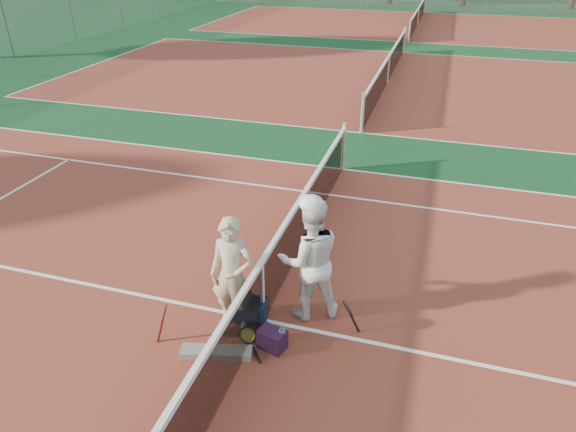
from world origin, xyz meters
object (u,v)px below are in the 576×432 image
(net_main, at_px, (262,292))
(racket_black_held, at_px, (347,318))
(sports_bag_purple, at_px, (272,339))
(water_bottle, at_px, (282,339))
(sports_bag_navy, at_px, (252,310))
(player_a, at_px, (232,275))
(player_b, at_px, (310,260))
(racket_red, at_px, (165,325))
(racket_spare, at_px, (247,337))

(net_main, bearing_deg, racket_black_held, 2.96)
(sports_bag_purple, bearing_deg, water_bottle, 13.48)
(water_bottle, bearing_deg, racket_black_held, 33.41)
(sports_bag_navy, bearing_deg, player_a, -142.50)
(player_a, bearing_deg, player_b, 29.43)
(net_main, bearing_deg, sports_bag_navy, -170.10)
(sports_bag_purple, bearing_deg, net_main, 122.06)
(net_main, height_order, player_a, player_a)
(player_a, xyz_separation_m, sports_bag_navy, (0.19, 0.15, -0.67))
(player_b, distance_m, water_bottle, 1.12)
(sports_bag_purple, bearing_deg, sports_bag_navy, 135.77)
(player_b, relative_size, sports_bag_navy, 4.23)
(racket_red, relative_size, sports_bag_purple, 1.68)
(racket_red, height_order, sports_bag_purple, racket_red)
(racket_red, xyz_separation_m, water_bottle, (1.50, 0.33, -0.14))
(player_b, distance_m, racket_black_held, 0.93)
(sports_bag_navy, height_order, sports_bag_purple, sports_bag_navy)
(player_a, bearing_deg, sports_bag_purple, -25.98)
(net_main, bearing_deg, player_a, -153.55)
(water_bottle, bearing_deg, racket_red, -167.64)
(racket_spare, bearing_deg, sports_bag_navy, -29.43)
(net_main, relative_size, water_bottle, 36.60)
(net_main, distance_m, racket_black_held, 1.20)
(racket_black_held, relative_size, racket_spare, 0.94)
(racket_black_held, relative_size, sports_bag_navy, 1.31)
(player_b, height_order, racket_red, player_b)
(player_a, bearing_deg, racket_red, -142.43)
(racket_spare, height_order, water_bottle, water_bottle)
(sports_bag_purple, bearing_deg, player_b, 72.21)
(water_bottle, bearing_deg, sports_bag_purple, -166.52)
(player_a, bearing_deg, sports_bag_navy, 36.11)
(racket_black_held, bearing_deg, racket_spare, -12.48)
(racket_red, bearing_deg, water_bottle, -7.02)
(racket_black_held, bearing_deg, net_main, -31.73)
(racket_red, xyz_separation_m, racket_spare, (1.02, 0.32, -0.23))
(racket_red, relative_size, sports_bag_navy, 1.36)
(player_b, xyz_separation_m, racket_spare, (-0.63, -0.82, -0.84))
(player_a, height_order, racket_black_held, player_a)
(player_b, relative_size, racket_spare, 3.04)
(player_b, bearing_deg, racket_spare, 26.60)
(player_b, xyz_separation_m, sports_bag_navy, (-0.72, -0.40, -0.74))
(net_main, height_order, racket_spare, net_main)
(racket_red, bearing_deg, player_a, 19.57)
(player_a, bearing_deg, water_bottle, -20.34)
(racket_black_held, xyz_separation_m, sports_bag_purple, (-0.88, -0.53, -0.14))
(racket_spare, bearing_deg, racket_red, 65.64)
(net_main, height_order, sports_bag_navy, net_main)
(player_a, height_order, water_bottle, player_a)
(racket_red, relative_size, water_bottle, 1.94)
(player_b, distance_m, sports_bag_purple, 1.17)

